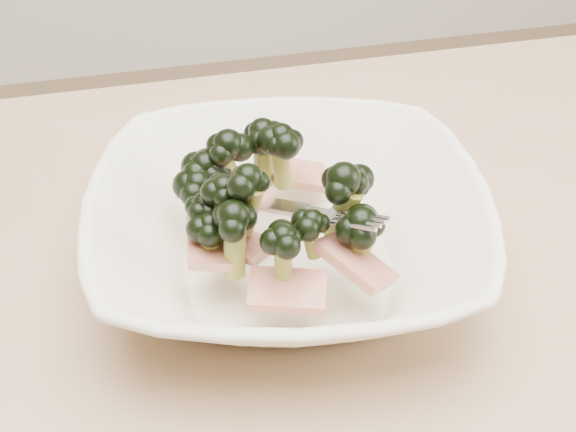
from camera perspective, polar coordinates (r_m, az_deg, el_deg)
The scene contains 2 objects.
dining_table at distance 0.65m, azimuth 0.14°, elevation -14.01°, with size 1.20×0.80×0.75m.
broccoli_dish at distance 0.59m, azimuth -0.16°, elevation -0.78°, with size 0.35×0.35×0.11m.
Camera 1 is at (-0.10, -0.40, 1.15)m, focal length 50.00 mm.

